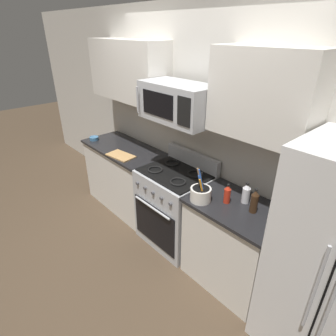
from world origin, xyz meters
name	(u,v)px	position (x,y,z in m)	size (l,w,h in m)	color
ground_plane	(133,264)	(0.00, 0.00, 0.00)	(16.00, 16.00, 0.00)	#473828
wall_back	(200,132)	(0.00, 1.01, 1.30)	(8.00, 0.10, 2.60)	beige
counter_left	(125,177)	(-1.02, 0.63, 0.46)	(1.25, 0.61, 0.91)	silver
range_oven	(175,206)	(0.00, 0.63, 0.47)	(0.76, 0.65, 1.09)	#B2B5BA
counter_right	(232,244)	(0.82, 0.63, 0.46)	(0.87, 0.61, 0.91)	silver
microwave	(178,102)	(0.00, 0.66, 1.69)	(0.79, 0.44, 0.37)	#B2B5BA
upper_cabinets_left	(128,70)	(-1.02, 0.79, 1.88)	(1.24, 0.34, 0.70)	silver
upper_cabinets_right	(264,95)	(0.83, 0.79, 1.88)	(0.86, 0.34, 0.70)	silver
utensil_crock	(201,193)	(0.54, 0.45, 0.98)	(0.19, 0.19, 0.33)	white
cutting_board	(121,156)	(-0.79, 0.44, 0.92)	(0.36, 0.21, 0.02)	tan
bottle_hot_sauce	(227,194)	(0.72, 0.60, 1.00)	(0.06, 0.06, 0.19)	red
bottle_vinegar	(246,193)	(0.83, 0.73, 1.00)	(0.07, 0.07, 0.20)	silver
bottle_soy	(254,201)	(0.97, 0.65, 1.02)	(0.07, 0.07, 0.23)	#382314
prep_bowl	(94,138)	(-1.52, 0.47, 0.94)	(0.13, 0.13, 0.05)	teal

